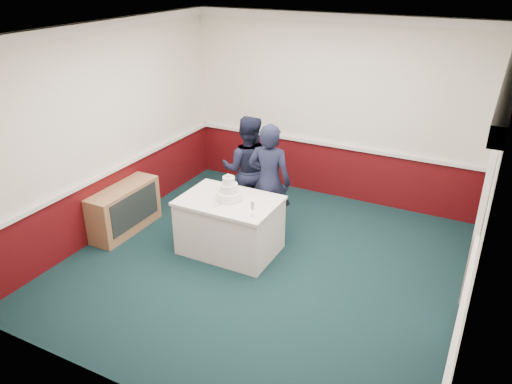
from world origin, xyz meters
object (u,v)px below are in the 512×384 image
at_px(cake_table, 230,225).
at_px(person_man, 248,169).
at_px(champagne_flute, 252,206).
at_px(person_woman, 269,182).
at_px(wedding_cake, 229,192).
at_px(cake_knife, 220,205).
at_px(sideboard, 125,209).

xyz_separation_m(cake_table, person_man, (-0.23, 0.97, 0.43)).
bearing_deg(champagne_flute, person_woman, 102.68).
xyz_separation_m(cake_table, wedding_cake, (-0.00, 0.00, 0.50)).
bearing_deg(cake_knife, champagne_flute, 11.33).
distance_m(champagne_flute, person_woman, 0.93).
relative_size(wedding_cake, person_woman, 0.21).
bearing_deg(cake_table, wedding_cake, 90.00).
distance_m(sideboard, champagne_flute, 2.25).
height_order(wedding_cake, person_woman, person_woman).
relative_size(sideboard, cake_table, 0.91).
bearing_deg(cake_knife, sideboard, -159.58).
distance_m(sideboard, person_man, 1.93).
relative_size(champagne_flute, person_woman, 0.12).
xyz_separation_m(sideboard, wedding_cake, (1.68, 0.21, 0.55)).
xyz_separation_m(cake_table, cake_knife, (-0.03, -0.20, 0.39)).
relative_size(sideboard, champagne_flute, 5.85).
xyz_separation_m(cake_table, person_woman, (0.30, 0.62, 0.46)).
xyz_separation_m(wedding_cake, cake_knife, (-0.03, -0.20, -0.11)).
bearing_deg(sideboard, champagne_flute, -1.72).
distance_m(cake_knife, champagne_flute, 0.55).
bearing_deg(cake_table, sideboard, -172.72).
distance_m(sideboard, cake_table, 1.69).
bearing_deg(sideboard, cake_table, 7.28).
relative_size(cake_knife, champagne_flute, 1.07).
height_order(cake_knife, person_man, person_man).
bearing_deg(person_man, champagne_flute, 100.20).
distance_m(wedding_cake, person_man, 1.00).
bearing_deg(cake_table, champagne_flute, -29.25).
height_order(champagne_flute, person_man, person_man).
height_order(cake_table, person_woman, person_woman).
height_order(wedding_cake, champagne_flute, wedding_cake).
bearing_deg(sideboard, person_woman, 22.95).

